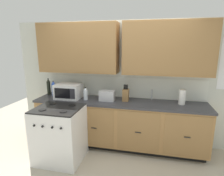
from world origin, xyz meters
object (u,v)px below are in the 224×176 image
at_px(stove_range, 60,134).
at_px(bottle_blue, 54,89).
at_px(toaster, 107,96).
at_px(knife_block, 126,95).
at_px(bottle_clear, 86,94).
at_px(microwave, 68,91).
at_px(bottle_dark, 49,87).
at_px(paper_towel_roll, 182,97).

distance_m(stove_range, bottle_blue, 1.03).
distance_m(toaster, bottle_blue, 1.14).
distance_m(knife_block, bottle_blue, 1.47).
bearing_deg(bottle_clear, knife_block, 7.33).
xyz_separation_m(microwave, bottle_clear, (0.36, -0.04, -0.02)).
distance_m(stove_range, microwave, 0.86).
relative_size(stove_range, bottle_dark, 2.80).
xyz_separation_m(stove_range, bottle_blue, (-0.46, 0.69, 0.61)).
bearing_deg(knife_block, bottle_clear, -172.67).
distance_m(knife_block, paper_towel_roll, 0.99).
bearing_deg(toaster, bottle_blue, 176.36).
height_order(stove_range, bottle_blue, bottle_blue).
relative_size(toaster, bottle_dark, 0.83).
height_order(stove_range, paper_towel_roll, paper_towel_roll).
bearing_deg(bottle_blue, bottle_clear, -8.71).
relative_size(bottle_clear, bottle_blue, 0.77).
bearing_deg(bottle_clear, microwave, 174.34).
xyz_separation_m(bottle_clear, bottle_blue, (-0.72, 0.11, 0.04)).
bearing_deg(microwave, bottle_blue, 168.25).
height_order(paper_towel_roll, bottle_dark, bottle_dark).
bearing_deg(paper_towel_roll, knife_block, -179.15).
bearing_deg(paper_towel_roll, microwave, -177.95).
xyz_separation_m(toaster, bottle_blue, (-1.13, 0.07, 0.06)).
bearing_deg(bottle_dark, paper_towel_roll, -2.06).
bearing_deg(stove_range, bottle_clear, 65.32).
height_order(knife_block, bottle_blue, bottle_blue).
relative_size(microwave, paper_towel_roll, 1.85).
height_order(microwave, bottle_clear, microwave).
xyz_separation_m(paper_towel_roll, bottle_blue, (-2.46, -0.00, 0.02)).
relative_size(microwave, toaster, 1.71).
bearing_deg(bottle_blue, paper_towel_roll, 0.02).
bearing_deg(knife_block, microwave, -176.89).
xyz_separation_m(toaster, knife_block, (0.34, 0.06, 0.02)).
bearing_deg(microwave, paper_towel_roll, 2.05).
relative_size(stove_range, bottle_blue, 3.02).
distance_m(microwave, knife_block, 1.12).
distance_m(microwave, paper_towel_roll, 2.11).
height_order(toaster, knife_block, knife_block).
bearing_deg(paper_towel_roll, toaster, -176.87).
bearing_deg(paper_towel_roll, bottle_blue, -179.98).
distance_m(paper_towel_roll, bottle_clear, 1.75).
distance_m(knife_block, bottle_dark, 1.65).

